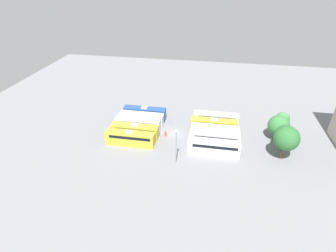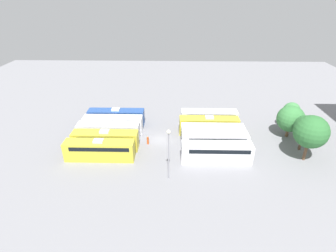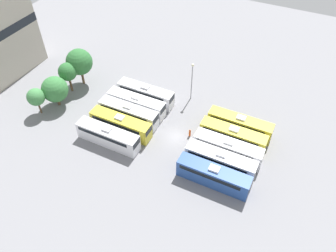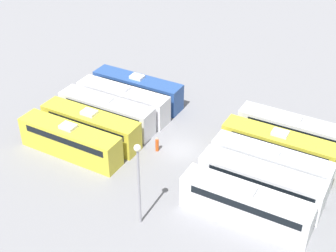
# 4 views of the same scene
# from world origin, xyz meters

# --- Properties ---
(ground_plane) EXTENTS (123.92, 123.92, 0.00)m
(ground_plane) POSITION_xyz_m (0.00, 0.00, 0.00)
(ground_plane) COLOR gray
(bus_0) EXTENTS (2.57, 11.57, 3.66)m
(bus_0) POSITION_xyz_m (-6.37, -9.44, 1.81)
(bus_0) COLOR #284C93
(bus_0) RESTS_ON ground_plane
(bus_1) EXTENTS (2.57, 11.57, 3.66)m
(bus_1) POSITION_xyz_m (-3.12, -9.44, 1.81)
(bus_1) COLOR silver
(bus_1) RESTS_ON ground_plane
(bus_2) EXTENTS (2.57, 11.57, 3.66)m
(bus_2) POSITION_xyz_m (-0.11, -9.68, 1.81)
(bus_2) COLOR silver
(bus_2) RESTS_ON ground_plane
(bus_3) EXTENTS (2.57, 11.57, 3.66)m
(bus_3) POSITION_xyz_m (3.08, -9.51, 1.81)
(bus_3) COLOR gold
(bus_3) RESTS_ON ground_plane
(bus_4) EXTENTS (2.57, 11.57, 3.66)m
(bus_4) POSITION_xyz_m (6.30, -9.74, 1.81)
(bus_4) COLOR gold
(bus_4) RESTS_ON ground_plane
(bus_5) EXTENTS (2.57, 11.57, 3.66)m
(bus_5) POSITION_xyz_m (-6.49, 9.90, 1.81)
(bus_5) COLOR silver
(bus_5) RESTS_ON ground_plane
(bus_6) EXTENTS (2.57, 11.57, 3.66)m
(bus_6) POSITION_xyz_m (-3.05, 9.48, 1.81)
(bus_6) COLOR gold
(bus_6) RESTS_ON ground_plane
(bus_7) EXTENTS (2.57, 11.57, 3.66)m
(bus_7) POSITION_xyz_m (0.15, 9.76, 1.81)
(bus_7) COLOR silver
(bus_7) RESTS_ON ground_plane
(bus_8) EXTENTS (2.57, 11.57, 3.66)m
(bus_8) POSITION_xyz_m (3.09, 9.80, 1.81)
(bus_8) COLOR white
(bus_8) RESTS_ON ground_plane
(bus_9) EXTENTS (2.57, 11.57, 3.66)m
(bus_9) POSITION_xyz_m (6.52, 9.66, 1.81)
(bus_9) COLOR white
(bus_9) RESTS_ON ground_plane
(worker_person) EXTENTS (0.36, 0.36, 1.65)m
(worker_person) POSITION_xyz_m (1.38, -2.20, 0.76)
(worker_person) COLOR #CC4C19
(worker_person) RESTS_ON ground_plane
(light_pole) EXTENTS (0.60, 0.60, 8.33)m
(light_pole) POSITION_xyz_m (11.20, 1.83, 5.60)
(light_pole) COLOR gray
(light_pole) RESTS_ON ground_plane
(tree_0) EXTENTS (3.34, 3.34, 5.59)m
(tree_0) POSITION_xyz_m (-5.61, 26.12, 3.91)
(tree_0) COLOR brown
(tree_0) RESTS_ON ground_plane
(tree_1) EXTENTS (5.06, 5.06, 6.34)m
(tree_1) POSITION_xyz_m (-2.13, 24.59, 3.79)
(tree_1) COLOR brown
(tree_1) RESTS_ON ground_plane
(tree_2) EXTENTS (3.70, 3.70, 6.59)m
(tree_2) POSITION_xyz_m (2.58, 25.06, 4.70)
(tree_2) COLOR brown
(tree_2) RESTS_ON ground_plane
(tree_3) EXTENTS (5.38, 5.38, 8.02)m
(tree_3) POSITION_xyz_m (5.76, 24.45, 5.31)
(tree_3) COLOR brown
(tree_3) RESTS_ON ground_plane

